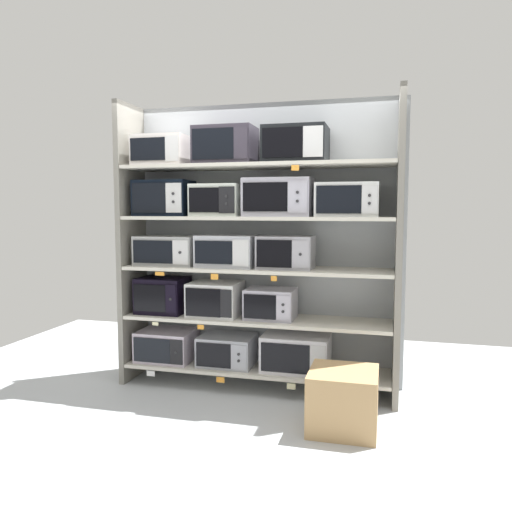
% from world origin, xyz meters
% --- Properties ---
extents(ground, '(6.34, 6.00, 0.02)m').
position_xyz_m(ground, '(0.00, -1.00, -0.01)').
color(ground, '#B2B7BC').
extents(back_panel, '(2.54, 0.04, 2.54)m').
position_xyz_m(back_panel, '(0.00, 0.27, 1.27)').
color(back_panel, '#9EA3A8').
rests_on(back_panel, ground).
extents(upright_left, '(0.05, 0.50, 2.54)m').
position_xyz_m(upright_left, '(-1.20, 0.00, 1.27)').
color(upright_left, gray).
rests_on(upright_left, ground).
extents(upright_right, '(0.05, 0.50, 2.54)m').
position_xyz_m(upright_right, '(1.20, 0.00, 1.27)').
color(upright_right, gray).
rests_on(upright_right, ground).
extents(shelf_0, '(2.34, 0.50, 0.03)m').
position_xyz_m(shelf_0, '(0.00, 0.00, 0.17)').
color(shelf_0, beige).
rests_on(shelf_0, ground).
extents(microwave_0, '(0.50, 0.42, 0.28)m').
position_xyz_m(microwave_0, '(-0.86, -0.00, 0.33)').
color(microwave_0, '#BEB1C1').
rests_on(microwave_0, shelf_0).
extents(microwave_1, '(0.49, 0.39, 0.26)m').
position_xyz_m(microwave_1, '(-0.27, -0.00, 0.32)').
color(microwave_1, '#A1A3AD').
rests_on(microwave_1, shelf_0).
extents(microwave_2, '(0.58, 0.40, 0.31)m').
position_xyz_m(microwave_2, '(0.36, -0.00, 0.35)').
color(microwave_2, silver).
rests_on(microwave_2, shelf_0).
extents(price_tag_0, '(0.08, 0.00, 0.05)m').
position_xyz_m(price_tag_0, '(-0.90, -0.25, 0.13)').
color(price_tag_0, white).
extents(price_tag_1, '(0.07, 0.00, 0.05)m').
position_xyz_m(price_tag_1, '(-0.25, -0.25, 0.13)').
color(price_tag_1, orange).
extents(price_tag_2, '(0.07, 0.00, 0.05)m').
position_xyz_m(price_tag_2, '(0.37, -0.25, 0.13)').
color(price_tag_2, beige).
extents(shelf_1, '(2.34, 0.50, 0.03)m').
position_xyz_m(shelf_1, '(0.00, 0.00, 0.62)').
color(shelf_1, beige).
extents(microwave_3, '(0.44, 0.37, 0.32)m').
position_xyz_m(microwave_3, '(-0.89, -0.00, 0.80)').
color(microwave_3, black).
rests_on(microwave_3, shelf_1).
extents(microwave_4, '(0.44, 0.40, 0.30)m').
position_xyz_m(microwave_4, '(-0.38, -0.00, 0.79)').
color(microwave_4, silver).
rests_on(microwave_4, shelf_1).
extents(microwave_5, '(0.43, 0.34, 0.26)m').
position_xyz_m(microwave_5, '(0.13, -0.00, 0.77)').
color(microwave_5, '#B3B0BF').
rests_on(microwave_5, shelf_1).
extents(price_tag_3, '(0.06, 0.00, 0.03)m').
position_xyz_m(price_tag_3, '(-0.85, -0.25, 0.58)').
color(price_tag_3, beige).
extents(price_tag_4, '(0.06, 0.00, 0.04)m').
position_xyz_m(price_tag_4, '(-0.42, -0.25, 0.58)').
color(price_tag_4, orange).
extents(shelf_2, '(2.34, 0.50, 0.03)m').
position_xyz_m(shelf_2, '(0.00, 0.00, 1.07)').
color(shelf_2, beige).
extents(microwave_6, '(0.56, 0.36, 0.26)m').
position_xyz_m(microwave_6, '(-0.83, -0.00, 1.21)').
color(microwave_6, '#A1A2A1').
rests_on(microwave_6, shelf_2).
extents(microwave_7, '(0.51, 0.37, 0.28)m').
position_xyz_m(microwave_7, '(-0.26, -0.00, 1.22)').
color(microwave_7, '#B4B6C0').
rests_on(microwave_7, shelf_2).
extents(microwave_8, '(0.47, 0.35, 0.28)m').
position_xyz_m(microwave_8, '(0.27, -0.00, 1.22)').
color(microwave_8, '#A1A0A8').
rests_on(microwave_8, shelf_2).
extents(price_tag_5, '(0.09, 0.00, 0.03)m').
position_xyz_m(price_tag_5, '(-0.80, -0.25, 1.03)').
color(price_tag_5, orange).
extents(price_tag_6, '(0.07, 0.00, 0.05)m').
position_xyz_m(price_tag_6, '(-0.30, -0.25, 1.02)').
color(price_tag_6, orange).
extents(price_tag_7, '(0.05, 0.00, 0.04)m').
position_xyz_m(price_tag_7, '(0.22, -0.25, 1.02)').
color(price_tag_7, orange).
extents(shelf_3, '(2.34, 0.50, 0.03)m').
position_xyz_m(shelf_3, '(0.00, 0.00, 1.51)').
color(shelf_3, beige).
extents(microwave_9, '(0.50, 0.35, 0.32)m').
position_xyz_m(microwave_9, '(-0.86, -0.00, 1.69)').
color(microwave_9, black).
rests_on(microwave_9, shelf_3).
extents(microwave_10, '(0.43, 0.34, 0.28)m').
position_xyz_m(microwave_10, '(-0.35, -0.00, 1.67)').
color(microwave_10, silver).
rests_on(microwave_10, shelf_3).
extents(microwave_11, '(0.58, 0.34, 0.33)m').
position_xyz_m(microwave_11, '(0.20, -0.00, 1.69)').
color(microwave_11, '#B5B2C2').
rests_on(microwave_11, shelf_3).
extents(microwave_12, '(0.51, 0.40, 0.28)m').
position_xyz_m(microwave_12, '(0.78, -0.00, 1.67)').
color(microwave_12, silver).
rests_on(microwave_12, shelf_3).
extents(shelf_4, '(2.34, 0.50, 0.03)m').
position_xyz_m(shelf_4, '(0.00, 0.00, 1.96)').
color(shelf_4, beige).
extents(microwave_13, '(0.48, 0.36, 0.27)m').
position_xyz_m(microwave_13, '(-0.87, -0.00, 2.11)').
color(microwave_13, silver).
rests_on(microwave_13, shelf_4).
extents(microwave_14, '(0.52, 0.36, 0.33)m').
position_xyz_m(microwave_14, '(-0.27, -0.00, 2.14)').
color(microwave_14, '#312C37').
rests_on(microwave_14, shelf_4).
extents(microwave_15, '(0.52, 0.40, 0.30)m').
position_xyz_m(microwave_15, '(0.35, -0.00, 2.12)').
color(microwave_15, black).
rests_on(microwave_15, shelf_4).
extents(price_tag_8, '(0.06, 0.00, 0.04)m').
position_xyz_m(price_tag_8, '(0.39, -0.25, 1.92)').
color(price_tag_8, orange).
extents(shipping_carton, '(0.49, 0.49, 0.43)m').
position_xyz_m(shipping_carton, '(0.83, -0.67, 0.22)').
color(shipping_carton, tan).
rests_on(shipping_carton, ground).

